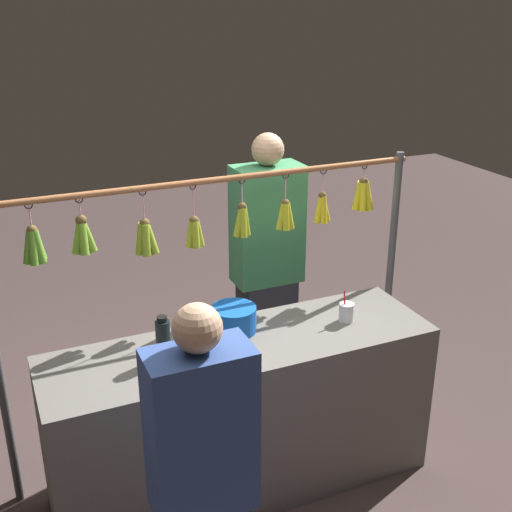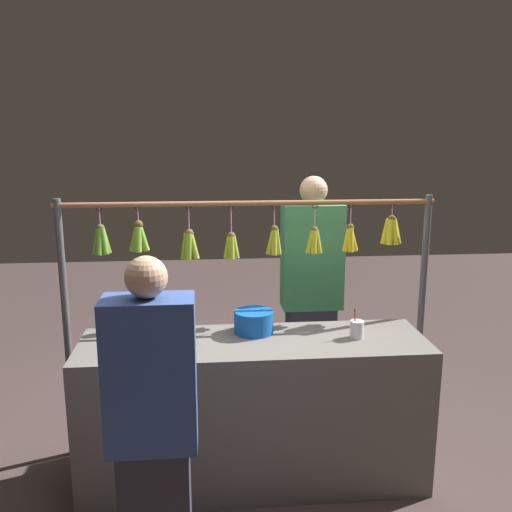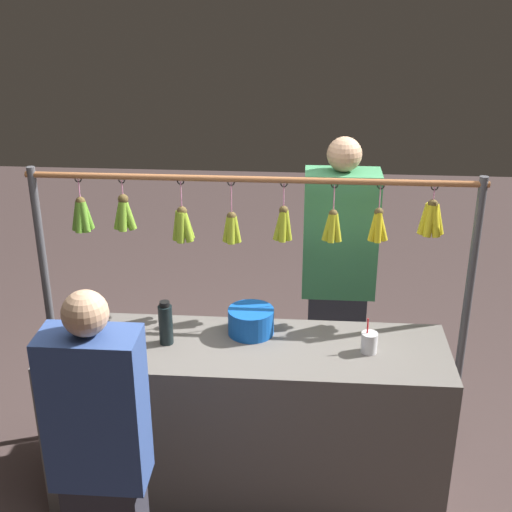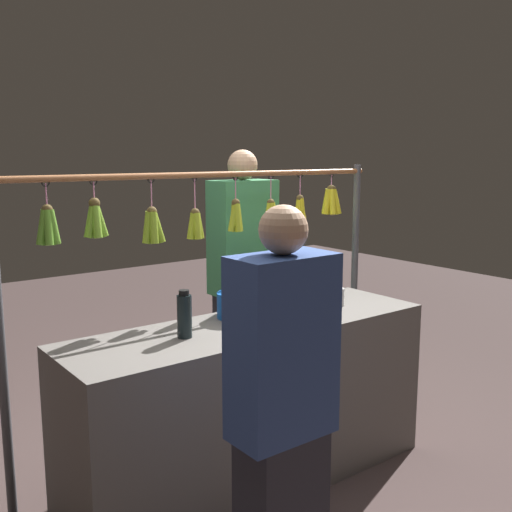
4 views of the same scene
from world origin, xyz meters
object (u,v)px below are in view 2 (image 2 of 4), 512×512
drink_cup (357,329)px  vendor_person (311,302)px  water_bottle (183,325)px  customer_person (153,440)px  blue_bucket (254,322)px

drink_cup → vendor_person: vendor_person is taller
water_bottle → customer_person: size_ratio=0.15×
water_bottle → vendor_person: vendor_person is taller
blue_bucket → customer_person: size_ratio=0.15×
blue_bucket → customer_person: customer_person is taller
drink_cup → vendor_person: size_ratio=0.10×
drink_cup → vendor_person: 0.75m
water_bottle → drink_cup: bearing=179.5°
water_bottle → drink_cup: 0.99m
blue_bucket → drink_cup: size_ratio=1.34×
vendor_person → drink_cup: bearing=99.6°
blue_bucket → customer_person: bearing=62.2°
drink_cup → customer_person: bearing=36.9°
water_bottle → blue_bucket: size_ratio=0.98×
water_bottle → customer_person: 0.86m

